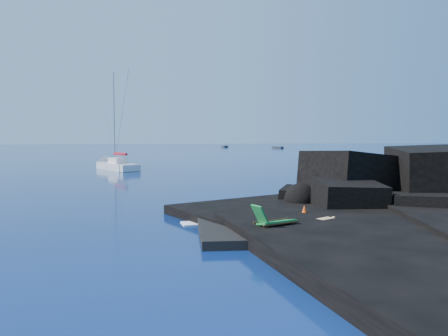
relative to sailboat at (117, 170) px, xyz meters
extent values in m
plane|color=#031639|center=(4.60, -36.37, 0.00)|extent=(400.00, 400.00, 0.00)
cube|color=black|center=(9.10, -35.87, 0.00)|extent=(9.08, 6.86, 0.70)
cube|color=silver|center=(9.92, -36.63, 0.37)|extent=(1.99, 1.54, 0.05)
cone|color=#FF490D|center=(9.60, -35.14, 0.65)|extent=(0.40, 0.40, 0.60)
cube|color=#28282D|center=(32.72, 97.20, 0.00)|extent=(1.60, 4.49, 0.59)
cube|color=#25252A|center=(46.81, 80.81, 0.00)|extent=(2.91, 4.29, 0.55)
camera|label=1|loc=(2.39, -53.10, 4.00)|focal=35.00mm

